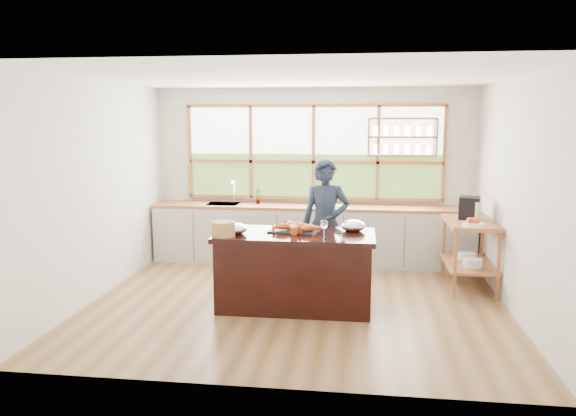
% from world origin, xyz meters
% --- Properties ---
extents(ground_plane, '(5.00, 5.00, 0.00)m').
position_xyz_m(ground_plane, '(0.00, 0.00, 0.00)').
color(ground_plane, olive).
extents(room_shell, '(5.02, 4.52, 2.71)m').
position_xyz_m(room_shell, '(0.02, 0.51, 1.75)').
color(room_shell, silver).
rests_on(room_shell, ground_plane).
extents(back_counter, '(4.90, 0.63, 0.90)m').
position_xyz_m(back_counter, '(-0.02, 1.94, 0.45)').
color(back_counter, '#B5B2AB').
rests_on(back_counter, ground_plane).
extents(right_shelf_unit, '(0.62, 1.10, 0.90)m').
position_xyz_m(right_shelf_unit, '(2.19, 0.89, 0.60)').
color(right_shelf_unit, '#AD5934').
rests_on(right_shelf_unit, ground_plane).
extents(island, '(1.85, 0.90, 0.90)m').
position_xyz_m(island, '(0.00, -0.20, 0.45)').
color(island, black).
rests_on(island, ground_plane).
extents(cook, '(0.63, 0.42, 1.71)m').
position_xyz_m(cook, '(0.30, 0.65, 0.85)').
color(cook, '#1A2335').
rests_on(cook, ground_plane).
extents(potted_plant, '(0.14, 0.09, 0.26)m').
position_xyz_m(potted_plant, '(-0.86, 2.00, 1.03)').
color(potted_plant, slate).
rests_on(potted_plant, back_counter).
extents(cutting_board, '(0.44, 0.36, 0.01)m').
position_xyz_m(cutting_board, '(0.26, 1.94, 0.91)').
color(cutting_board, '#64CA44').
rests_on(cutting_board, back_counter).
extents(espresso_machine, '(0.32, 0.33, 0.30)m').
position_xyz_m(espresso_machine, '(2.19, 1.04, 1.05)').
color(espresso_machine, black).
rests_on(espresso_machine, right_shelf_unit).
extents(wine_bottle, '(0.08, 0.08, 0.26)m').
position_xyz_m(wine_bottle, '(2.24, 0.76, 1.03)').
color(wine_bottle, '#A3B85C').
rests_on(wine_bottle, right_shelf_unit).
extents(fruit_bowl, '(0.25, 0.25, 0.11)m').
position_xyz_m(fruit_bowl, '(2.14, 0.50, 0.94)').
color(fruit_bowl, white).
rests_on(fruit_bowl, right_shelf_unit).
extents(slate_board, '(0.60, 0.48, 0.02)m').
position_xyz_m(slate_board, '(-0.03, -0.08, 0.91)').
color(slate_board, black).
rests_on(slate_board, island).
extents(lobster_pile, '(0.52, 0.48, 0.08)m').
position_xyz_m(lobster_pile, '(-0.01, -0.11, 0.96)').
color(lobster_pile, orange).
rests_on(lobster_pile, slate_board).
extents(mixing_bowl_left, '(0.27, 0.27, 0.13)m').
position_xyz_m(mixing_bowl_left, '(-0.68, -0.31, 0.96)').
color(mixing_bowl_left, silver).
rests_on(mixing_bowl_left, island).
extents(mixing_bowl_right, '(0.30, 0.30, 0.14)m').
position_xyz_m(mixing_bowl_right, '(0.67, 0.02, 0.96)').
color(mixing_bowl_right, silver).
rests_on(mixing_bowl_right, island).
extents(wine_glass, '(0.08, 0.08, 0.22)m').
position_xyz_m(wine_glass, '(0.36, -0.50, 1.06)').
color(wine_glass, white).
rests_on(wine_glass, island).
extents(wicker_basket, '(0.27, 0.27, 0.17)m').
position_xyz_m(wicker_basket, '(-0.79, -0.48, 0.99)').
color(wicker_basket, tan).
rests_on(wicker_basket, island).
extents(parchment_roll, '(0.21, 0.30, 0.08)m').
position_xyz_m(parchment_roll, '(-0.81, 0.00, 0.94)').
color(parchment_roll, white).
rests_on(parchment_roll, island).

